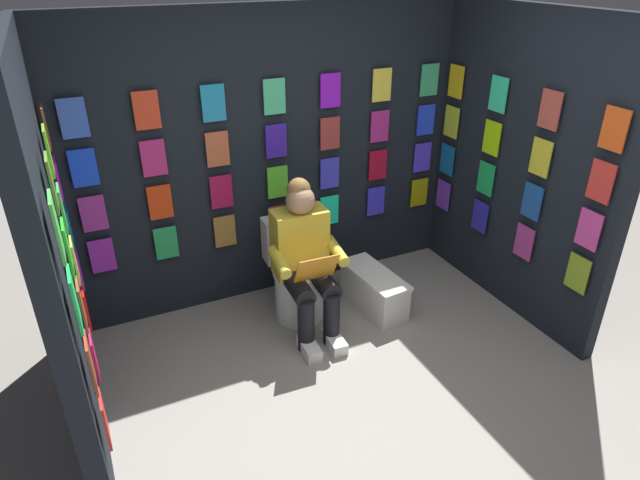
# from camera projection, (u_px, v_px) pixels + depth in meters

# --- Properties ---
(ground_plane) EXTENTS (30.00, 30.00, 0.00)m
(ground_plane) POSITION_uv_depth(u_px,v_px,m) (394.00, 434.00, 3.33)
(ground_plane) COLOR gray
(display_wall_back) EXTENTS (3.26, 0.14, 2.30)m
(display_wall_back) POSITION_uv_depth(u_px,v_px,m) (273.00, 159.00, 4.33)
(display_wall_back) COLOR black
(display_wall_back) RESTS_ON ground
(display_wall_left) EXTENTS (0.14, 1.88, 2.30)m
(display_wall_left) POSITION_uv_depth(u_px,v_px,m) (520.00, 167.00, 4.16)
(display_wall_left) COLOR black
(display_wall_left) RESTS_ON ground
(display_wall_right) EXTENTS (0.14, 1.88, 2.30)m
(display_wall_right) POSITION_uv_depth(u_px,v_px,m) (55.00, 258.00, 2.93)
(display_wall_right) COLOR black
(display_wall_right) RESTS_ON ground
(toilet) EXTENTS (0.41, 0.56, 0.77)m
(toilet) POSITION_uv_depth(u_px,v_px,m) (296.00, 276.00, 4.33)
(toilet) COLOR white
(toilet) RESTS_ON ground
(person_reading) EXTENTS (0.54, 0.70, 1.19)m
(person_reading) POSITION_uv_depth(u_px,v_px,m) (305.00, 259.00, 4.02)
(person_reading) COLOR gold
(person_reading) RESTS_ON ground
(comic_longbox_near) EXTENTS (0.32, 0.68, 0.32)m
(comic_longbox_near) POSITION_uv_depth(u_px,v_px,m) (374.00, 290.00, 4.46)
(comic_longbox_near) COLOR white
(comic_longbox_near) RESTS_ON ground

